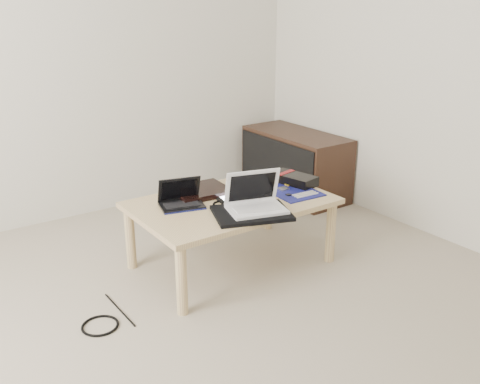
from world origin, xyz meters
TOP-DOWN VIEW (x-y plane):
  - ground at (0.00, 0.00)m, footprint 4.00×4.00m
  - coffee_table at (0.67, 0.72)m, footprint 1.10×0.70m
  - media_cabinet at (1.77, 1.45)m, footprint 0.41×0.90m
  - book at (0.58, 0.92)m, footprint 0.34×0.29m
  - netbook at (0.39, 0.81)m, footprint 0.27×0.22m
  - tablet at (0.72, 0.77)m, footprint 0.27×0.22m
  - remote at (0.81, 0.72)m, footprint 0.05×0.21m
  - neoprene_sleeve at (0.63, 0.48)m, footprint 0.47×0.41m
  - white_laptop at (0.67, 0.50)m, footprint 0.34×0.28m
  - motherboard at (1.05, 0.64)m, footprint 0.28×0.34m
  - gpu_box at (1.15, 0.74)m, footprint 0.20×0.30m
  - cable_coil at (0.58, 0.70)m, footprint 0.10×0.10m
  - floor_cable_coil at (-0.21, 0.54)m, footprint 0.24×0.24m
  - floor_cable_trail at (-0.08, 0.63)m, footprint 0.01×0.36m

SIDE VIEW (x-z plane):
  - ground at x=0.00m, z-range 0.00..0.00m
  - floor_cable_trail at x=-0.08m, z-range 0.00..0.01m
  - floor_cable_coil at x=-0.21m, z-range 0.00..0.01m
  - media_cabinet at x=1.77m, z-range 0.00..0.50m
  - coffee_table at x=0.67m, z-range 0.15..0.55m
  - motherboard at x=1.05m, z-range 0.40..0.41m
  - cable_coil at x=0.58m, z-range 0.40..0.41m
  - tablet at x=0.72m, z-range 0.40..0.41m
  - remote at x=0.81m, z-range 0.40..0.42m
  - neoprene_sleeve at x=0.63m, z-range 0.40..0.42m
  - book at x=0.58m, z-range 0.40..0.43m
  - gpu_box at x=1.15m, z-range 0.40..0.46m
  - netbook at x=0.39m, z-range 0.35..0.51m
  - white_laptop at x=0.67m, z-range 0.36..0.57m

